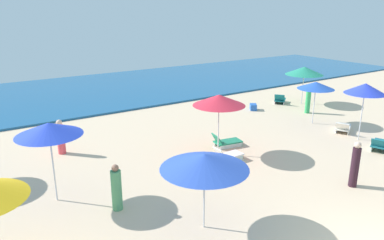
# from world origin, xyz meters

# --- Properties ---
(ocean) EXTENTS (60.00, 13.14, 0.12)m
(ocean) POSITION_xyz_m (0.00, 23.43, 0.06)
(ocean) COLOR #1A5587
(ocean) RESTS_ON ground_plane
(umbrella_0) EXTENTS (1.95, 1.95, 2.33)m
(umbrella_0) POSITION_xyz_m (7.79, 9.00, 2.14)
(umbrella_0) COLOR silver
(umbrella_0) RESTS_ON ground_plane
(umbrella_1) EXTENTS (2.42, 2.42, 2.46)m
(umbrella_1) POSITION_xyz_m (10.71, 12.27, 2.20)
(umbrella_1) COLOR silver
(umbrella_1) RESTS_ON ground_plane
(lounge_chair_1_0) EXTENTS (1.37, 1.28, 0.71)m
(lounge_chair_1_0) POSITION_xyz_m (9.55, 13.11, 0.26)
(lounge_chair_1_0) COLOR silver
(lounge_chair_1_0) RESTS_ON ground_plane
(umbrella_2) EXTENTS (2.09, 2.09, 2.69)m
(umbrella_2) POSITION_xyz_m (-6.08, 8.07, 2.49)
(umbrella_2) COLOR silver
(umbrella_2) RESTS_ON ground_plane
(umbrella_3) EXTENTS (1.87, 1.87, 2.77)m
(umbrella_3) POSITION_xyz_m (7.59, 6.08, 2.52)
(umbrella_3) COLOR silver
(umbrella_3) RESTS_ON ground_plane
(lounge_chair_3_0) EXTENTS (1.53, 1.12, 0.68)m
(lounge_chair_3_0) POSITION_xyz_m (7.14, 4.72, 0.27)
(lounge_chair_3_0) COLOR silver
(lounge_chair_3_0) RESTS_ON ground_plane
(lounge_chair_3_1) EXTENTS (1.60, 1.30, 0.65)m
(lounge_chair_3_1) POSITION_xyz_m (7.98, 7.21, 0.23)
(lounge_chair_3_1) COLOR silver
(lounge_chair_3_1) RESTS_ON ground_plane
(umbrella_4) EXTENTS (2.50, 2.50, 2.29)m
(umbrella_4) POSITION_xyz_m (-2.90, 4.12, 2.07)
(umbrella_4) COLOR silver
(umbrella_4) RESTS_ON ground_plane
(umbrella_8) EXTENTS (2.23, 2.23, 2.65)m
(umbrella_8) POSITION_xyz_m (0.82, 8.37, 2.41)
(umbrella_8) COLOR silver
(umbrella_8) RESTS_ON ground_plane
(lounge_chair_8_0) EXTENTS (1.30, 0.62, 0.72)m
(lounge_chair_8_0) POSITION_xyz_m (0.63, 7.46, 0.27)
(lounge_chair_8_0) COLOR silver
(lounge_chair_8_0) RESTS_ON ground_plane
(lounge_chair_8_1) EXTENTS (1.42, 0.81, 0.67)m
(lounge_chair_8_1) POSITION_xyz_m (1.63, 8.84, 0.24)
(lounge_chair_8_1) COLOR silver
(lounge_chair_8_1) RESTS_ON ground_plane
(beachgoer_0) EXTENTS (0.35, 0.35, 1.53)m
(beachgoer_0) POSITION_xyz_m (-4.62, 6.43, 0.71)
(beachgoer_0) COLOR #529663
(beachgoer_0) RESTS_ON ground_plane
(beachgoer_1) EXTENTS (0.34, 0.34, 1.69)m
(beachgoer_1) POSITION_xyz_m (3.02, 3.31, 0.81)
(beachgoer_1) COLOR #2E1824
(beachgoer_1) RESTS_ON ground_plane
(beachgoer_2) EXTENTS (0.39, 0.39, 1.59)m
(beachgoer_2) POSITION_xyz_m (9.25, 10.58, 0.77)
(beachgoer_2) COLOR #33AA5B
(beachgoer_2) RESTS_ON ground_plane
(beachgoer_3) EXTENTS (0.45, 0.45, 1.54)m
(beachgoer_3) POSITION_xyz_m (-4.87, 12.14, 0.72)
(beachgoer_3) COLOR #F14A53
(beachgoer_3) RESTS_ON ground_plane
(beach_ball_0) EXTENTS (0.30, 0.30, 0.30)m
(beach_ball_0) POSITION_xyz_m (-0.19, 6.45, 0.15)
(beach_ball_0) COLOR red
(beach_ball_0) RESTS_ON ground_plane
(cooler_box_1) EXTENTS (0.65, 0.70, 0.37)m
(cooler_box_1) POSITION_xyz_m (6.97, 12.87, 0.19)
(cooler_box_1) COLOR blue
(cooler_box_1) RESTS_ON ground_plane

